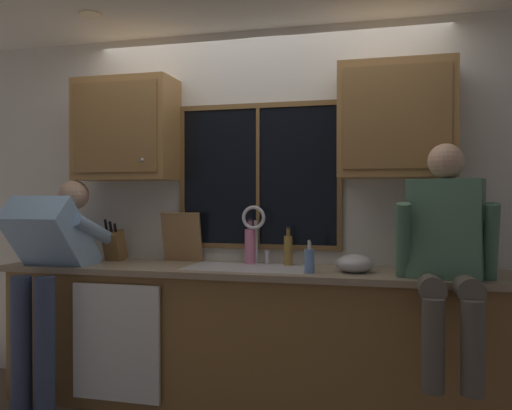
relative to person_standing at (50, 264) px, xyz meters
The scene contains 23 objects.
back_wall 1.50m from the person_standing, 26.23° to the left, with size 5.71×0.12×2.55m, color silver.
ceiling_downlight_left 1.64m from the person_standing, ahead, with size 0.14×0.14×0.01m, color #FFEAB2.
window_glass 1.51m from the person_standing, 24.44° to the left, with size 1.10×0.02×0.95m, color black.
window_frame_top 1.76m from the person_standing, 24.06° to the left, with size 1.17×0.02×0.04m, color brown.
window_frame_bottom 1.40m from the person_standing, 24.06° to the left, with size 1.17×0.02×0.04m, color brown.
window_frame_left 1.08m from the person_standing, 38.89° to the left, with size 0.04×0.02×0.95m, color brown.
window_frame_right 2.01m from the person_standing, 17.16° to the left, with size 0.04×0.02×0.95m, color brown.
window_mullion_center 1.51m from the person_standing, 23.99° to the left, with size 0.02×0.02×0.95m, color brown.
lower_cabinet_run 1.43m from the person_standing, 12.71° to the left, with size 3.31×0.58×0.88m, color olive.
countertop 1.34m from the person_standing, 11.88° to the left, with size 3.37×0.62×0.04m, color gray.
dishwasher_front 0.69m from the person_standing, ahead, with size 0.60×0.02×0.74m, color white.
upper_cabinet_left 1.06m from the person_standing, 51.16° to the left, with size 0.71×0.36×0.72m.
upper_cabinet_right 2.43m from the person_standing, 10.67° to the left, with size 0.71×0.36×0.72m.
sink 1.31m from the person_standing, 12.66° to the left, with size 0.80×0.46×0.21m.
faucet 1.38m from the person_standing, 20.01° to the left, with size 0.18×0.09×0.40m.
person_standing is the anchor object (origin of this frame).
person_sitting_on_counter 2.48m from the person_standing, ahead, with size 0.54×0.64×1.26m.
knife_block 0.48m from the person_standing, 59.28° to the left, with size 0.12×0.18×0.32m.
cutting_board 0.90m from the person_standing, 34.43° to the left, with size 0.29×0.02×0.36m, color #997047.
mixing_bowl 1.98m from the person_standing, ahead, with size 0.23×0.23×0.12m, color #B7B7BC.
soap_dispenser 1.71m from the person_standing, ahead, with size 0.06×0.07×0.20m.
bottle_green_glass 1.33m from the person_standing, 20.99° to the left, with size 0.07×0.07×0.31m.
bottle_tall_clear 1.58m from the person_standing, 17.08° to the left, with size 0.06×0.06×0.26m.
Camera 1 is at (0.90, -3.68, 1.38)m, focal length 38.02 mm.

